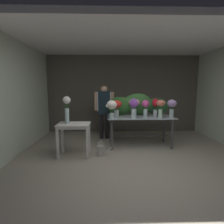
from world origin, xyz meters
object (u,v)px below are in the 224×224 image
Objects in this scene: florist at (104,106)px; vase_white_roses_tall at (67,108)px; side_table_white at (74,128)px; vase_crimson_hydrangea at (155,105)px; vase_violet_freesia at (134,107)px; vase_scarlet_anemones at (116,106)px; watering_can at (101,150)px; vase_coral_tulips at (161,107)px; vase_lilac_carnations at (172,106)px; vase_blush_dahlias at (134,105)px; vase_fuchsia_peonies at (146,107)px; display_table_glass at (140,121)px; vase_ivory_ranunculus at (112,106)px.

florist is 2.67× the size of vase_white_roses_tall.
vase_crimson_hydrangea is (2.01, 0.68, 0.45)m from side_table_white.
vase_violet_freesia reaches higher than vase_scarlet_anemones.
florist is at bearing 87.69° from watering_can.
vase_lilac_carnations is (0.30, 0.07, 0.01)m from vase_coral_tulips.
vase_fuchsia_peonies is at bearing -35.78° from vase_blush_dahlias.
vase_scarlet_anemones is at bearing 153.59° from vase_violet_freesia.
vase_coral_tulips is 0.66m from vase_violet_freesia.
vase_lilac_carnations is (0.89, -0.35, 0.00)m from vase_blush_dahlias.
vase_violet_freesia is at bearing -148.01° from vase_fuchsia_peonies.
vase_lilac_carnations is at bearing 10.79° from side_table_white.
display_table_glass is at bearing -44.28° from vase_blush_dahlias.
vase_ivory_ranunculus is at bearing -175.95° from vase_lilac_carnations.
display_table_glass is at bearing 155.85° from vase_fuchsia_peonies.
watering_can is at bearing -3.07° from side_table_white.
vase_violet_freesia is 1.14× the size of vase_scarlet_anemones.
side_table_white is 1.24m from vase_scarlet_anemones.
vase_violet_freesia is at bearing -177.25° from vase_lilac_carnations.
display_table_glass is 3.76× the size of vase_blush_dahlias.
vase_violet_freesia is (0.74, -0.98, 0.09)m from florist.
vase_lilac_carnations is at bearing -6.68° from vase_scarlet_anemones.
vase_fuchsia_peonies is 1.24× the size of watering_can.
vase_crimson_hydrangea is at bearing 3.53° from vase_scarlet_anemones.
vase_ivory_ranunculus is at bearing -173.65° from vase_violet_freesia.
side_table_white is (-1.61, -0.67, -0.02)m from display_table_glass.
vase_white_roses_tall is at bearing -162.60° from vase_crimson_hydrangea.
vase_scarlet_anemones is 1.28m from vase_white_roses_tall.
vase_ivory_ranunculus reaches higher than watering_can.
vase_white_roses_tall is (-1.00, -0.34, 0.00)m from vase_ivory_ranunculus.
florist is 1.23m from vase_violet_freesia.
vase_violet_freesia is at bearing -128.31° from display_table_glass.
display_table_glass reaches higher than side_table_white.
vase_white_roses_tall is at bearing -120.16° from florist.
vase_scarlet_anemones reaches higher than display_table_glass.
display_table_glass is 1.75m from side_table_white.
display_table_glass is 2.82× the size of vase_white_roses_tall.
vase_scarlet_anemones is (-1.08, 0.23, -0.01)m from vase_coral_tulips.
watering_can is at bearing -2.49° from vase_white_roses_tall.
watering_can is (-0.38, -0.64, -0.94)m from vase_scarlet_anemones.
vase_scarlet_anemones is (-0.63, -0.06, 0.41)m from display_table_glass.
vase_coral_tulips is at bearing -36.01° from vase_blush_dahlias.
display_table_glass is 0.76m from vase_scarlet_anemones.
vase_blush_dahlias reaches higher than vase_coral_tulips.
vase_white_roses_tall is (-2.20, -0.38, 0.02)m from vase_coral_tulips.
vase_crimson_hydrangea is 2.26m from vase_white_roses_tall.
side_table_white is 2.13× the size of watering_can.
vase_coral_tulips is 1.00× the size of vase_ivory_ranunculus.
vase_lilac_carnations is (0.96, 0.05, 0.01)m from vase_violet_freesia.
vase_fuchsia_peonies is 0.40m from vase_violet_freesia.
vase_fuchsia_peonies is at bearing -24.15° from display_table_glass.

